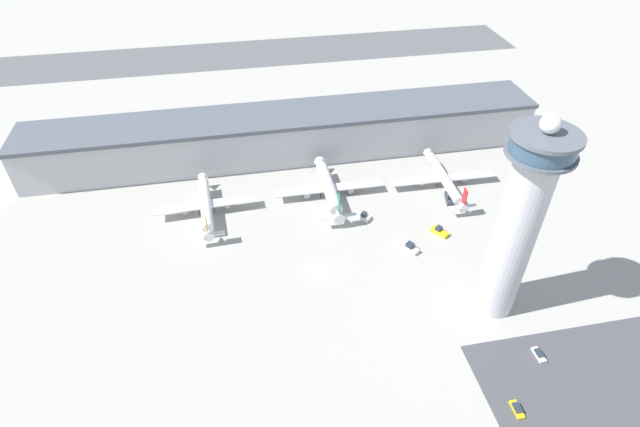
% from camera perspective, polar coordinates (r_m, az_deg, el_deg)
% --- Properties ---
extents(ground_plane, '(1000.00, 1000.00, 0.00)m').
position_cam_1_polar(ground_plane, '(159.08, -0.30, -6.61)').
color(ground_plane, '#9E9B93').
extents(terminal_building, '(207.38, 25.00, 19.53)m').
position_cam_1_polar(terminal_building, '(208.32, -3.89, 9.00)').
color(terminal_building, '#B2B2B7').
rests_on(terminal_building, ground).
extents(runway_strip, '(311.07, 44.00, 0.01)m').
position_cam_1_polar(runway_strip, '(317.87, -6.79, 17.77)').
color(runway_strip, '#515154').
rests_on(runway_strip, ground).
extents(control_tower, '(16.48, 16.48, 62.38)m').
position_cam_1_polar(control_tower, '(137.25, 21.72, -0.95)').
color(control_tower, '#BCBCC1').
rests_on(control_tower, ground).
extents(parking_lot_surface, '(64.00, 40.00, 0.01)m').
position_cam_1_polar(parking_lot_surface, '(151.93, 30.38, -17.17)').
color(parking_lot_surface, '#424247').
rests_on(parking_lot_surface, ground).
extents(airplane_gate_alpha, '(35.87, 36.06, 12.54)m').
position_cam_1_polar(airplane_gate_alpha, '(182.22, -12.94, 0.98)').
color(airplane_gate_alpha, white).
rests_on(airplane_gate_alpha, ground).
extents(airplane_gate_bravo, '(39.99, 37.35, 13.83)m').
position_cam_1_polar(airplane_gate_bravo, '(186.11, 1.02, 2.92)').
color(airplane_gate_bravo, silver).
rests_on(airplane_gate_bravo, ground).
extents(airplane_gate_charlie, '(41.89, 38.64, 11.44)m').
position_cam_1_polar(airplane_gate_charlie, '(197.75, 13.99, 3.92)').
color(airplane_gate_charlie, silver).
rests_on(airplane_gate_charlie, ground).
extents(service_truck_catering, '(6.33, 8.09, 2.86)m').
position_cam_1_polar(service_truck_catering, '(168.39, 10.04, -3.76)').
color(service_truck_catering, black).
rests_on(service_truck_catering, ground).
extents(service_truck_fuel, '(5.67, 5.66, 2.88)m').
position_cam_1_polar(service_truck_fuel, '(178.41, 4.89, -0.34)').
color(service_truck_fuel, black).
rests_on(service_truck_fuel, ground).
extents(service_truck_baggage, '(5.34, 6.54, 2.51)m').
position_cam_1_polar(service_truck_baggage, '(176.66, 13.51, -2.00)').
color(service_truck_baggage, black).
rests_on(service_truck_baggage, ground).
extents(service_truck_water, '(3.86, 7.52, 3.16)m').
position_cam_1_polar(service_truck_water, '(192.18, 14.54, 1.69)').
color(service_truck_water, black).
rests_on(service_truck_water, ground).
extents(car_blue_compact, '(1.87, 4.80, 1.41)m').
position_cam_1_polar(car_blue_compact, '(138.54, 21.59, -20.08)').
color(car_blue_compact, black).
rests_on(car_blue_compact, ground).
extents(car_silver_sedan, '(1.93, 4.84, 1.42)m').
position_cam_1_polar(car_silver_sedan, '(150.28, 23.73, -14.53)').
color(car_silver_sedan, black).
rests_on(car_silver_sedan, ground).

